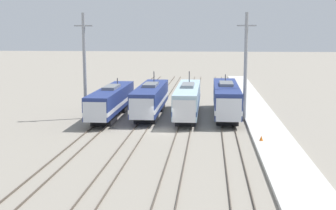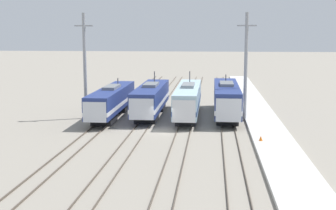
{
  "view_description": "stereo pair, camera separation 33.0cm",
  "coord_description": "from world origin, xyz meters",
  "px_view_note": "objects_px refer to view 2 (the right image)",
  "views": [
    {
      "loc": [
        5.0,
        -49.07,
        10.6
      ],
      "look_at": [
        0.41,
        2.72,
        2.38
      ],
      "focal_mm": 50.0,
      "sensor_mm": 36.0,
      "label": 1
    },
    {
      "loc": [
        5.33,
        -49.04,
        10.6
      ],
      "look_at": [
        0.41,
        2.72,
        2.38
      ],
      "focal_mm": 50.0,
      "sensor_mm": 36.0,
      "label": 2
    }
  ],
  "objects_px": {
    "locomotive_far_right": "(226,100)",
    "catenary_tower_right": "(246,66)",
    "catenary_tower_left": "(85,65)",
    "locomotive_center_right": "(188,100)",
    "locomotive_far_left": "(111,101)",
    "traffic_cone": "(261,138)",
    "locomotive_center_left": "(150,99)"
  },
  "relations": [
    {
      "from": "locomotive_far_left",
      "to": "traffic_cone",
      "type": "height_order",
      "value": "locomotive_far_left"
    },
    {
      "from": "catenary_tower_right",
      "to": "traffic_cone",
      "type": "xyz_separation_m",
      "value": [
        0.77,
        -11.54,
        -5.95
      ]
    },
    {
      "from": "locomotive_far_right",
      "to": "catenary_tower_right",
      "type": "bearing_deg",
      "value": -49.19
    },
    {
      "from": "catenary_tower_left",
      "to": "traffic_cone",
      "type": "relative_size",
      "value": 26.12
    },
    {
      "from": "catenary_tower_left",
      "to": "catenary_tower_right",
      "type": "distance_m",
      "value": 19.29
    },
    {
      "from": "locomotive_far_right",
      "to": "catenary_tower_left",
      "type": "xyz_separation_m",
      "value": [
        -17.19,
        -2.43,
        4.31
      ]
    },
    {
      "from": "catenary_tower_left",
      "to": "locomotive_center_right",
      "type": "bearing_deg",
      "value": 7.47
    },
    {
      "from": "locomotive_center_right",
      "to": "traffic_cone",
      "type": "relative_size",
      "value": 35.42
    },
    {
      "from": "locomotive_center_left",
      "to": "locomotive_far_right",
      "type": "bearing_deg",
      "value": 0.62
    },
    {
      "from": "locomotive_far_right",
      "to": "catenary_tower_right",
      "type": "xyz_separation_m",
      "value": [
        2.1,
        -2.43,
        4.31
      ]
    },
    {
      "from": "catenary_tower_left",
      "to": "locomotive_center_left",
      "type": "bearing_deg",
      "value": 16.85
    },
    {
      "from": "locomotive_far_left",
      "to": "catenary_tower_right",
      "type": "bearing_deg",
      "value": -3.29
    },
    {
      "from": "locomotive_far_right",
      "to": "catenary_tower_left",
      "type": "distance_m",
      "value": 17.89
    },
    {
      "from": "locomotive_center_right",
      "to": "catenary_tower_left",
      "type": "height_order",
      "value": "catenary_tower_left"
    },
    {
      "from": "locomotive_center_right",
      "to": "catenary_tower_right",
      "type": "distance_m",
      "value": 8.29
    },
    {
      "from": "locomotive_center_left",
      "to": "traffic_cone",
      "type": "relative_size",
      "value": 33.92
    },
    {
      "from": "locomotive_center_left",
      "to": "traffic_cone",
      "type": "xyz_separation_m",
      "value": [
        12.38,
        -13.87,
        -1.54
      ]
    },
    {
      "from": "locomotive_far_left",
      "to": "catenary_tower_right",
      "type": "xyz_separation_m",
      "value": [
        16.36,
        -0.94,
        4.5
      ]
    },
    {
      "from": "locomotive_center_left",
      "to": "traffic_cone",
      "type": "distance_m",
      "value": 18.65
    },
    {
      "from": "locomotive_center_left",
      "to": "catenary_tower_right",
      "type": "bearing_deg",
      "value": -11.33
    },
    {
      "from": "locomotive_center_left",
      "to": "locomotive_far_right",
      "type": "height_order",
      "value": "locomotive_center_left"
    },
    {
      "from": "locomotive_far_left",
      "to": "catenary_tower_right",
      "type": "relative_size",
      "value": 1.38
    },
    {
      "from": "locomotive_center_left",
      "to": "locomotive_center_right",
      "type": "distance_m",
      "value": 4.81
    },
    {
      "from": "catenary_tower_right",
      "to": "locomotive_far_left",
      "type": "bearing_deg",
      "value": 176.71
    },
    {
      "from": "locomotive_far_left",
      "to": "catenary_tower_right",
      "type": "height_order",
      "value": "catenary_tower_right"
    },
    {
      "from": "locomotive_far_left",
      "to": "catenary_tower_left",
      "type": "xyz_separation_m",
      "value": [
        -2.92,
        -0.94,
        4.5
      ]
    },
    {
      "from": "locomotive_center_right",
      "to": "traffic_cone",
      "type": "xyz_separation_m",
      "value": [
        7.63,
        -13.17,
        -1.57
      ]
    },
    {
      "from": "locomotive_far_left",
      "to": "locomotive_center_right",
      "type": "distance_m",
      "value": 9.54
    },
    {
      "from": "catenary_tower_right",
      "to": "locomotive_far_right",
      "type": "bearing_deg",
      "value": 130.81
    },
    {
      "from": "catenary_tower_right",
      "to": "traffic_cone",
      "type": "height_order",
      "value": "catenary_tower_right"
    },
    {
      "from": "locomotive_center_right",
      "to": "catenary_tower_right",
      "type": "xyz_separation_m",
      "value": [
        6.85,
        -1.63,
        4.38
      ]
    },
    {
      "from": "catenary_tower_right",
      "to": "traffic_cone",
      "type": "relative_size",
      "value": 26.12
    }
  ]
}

